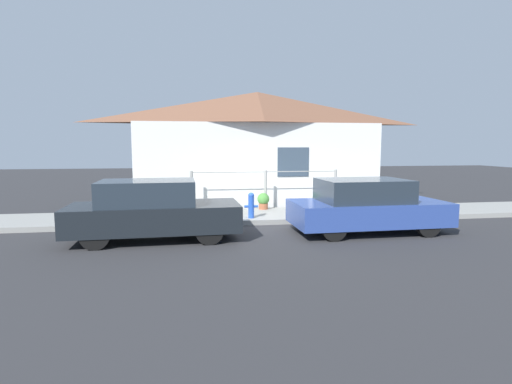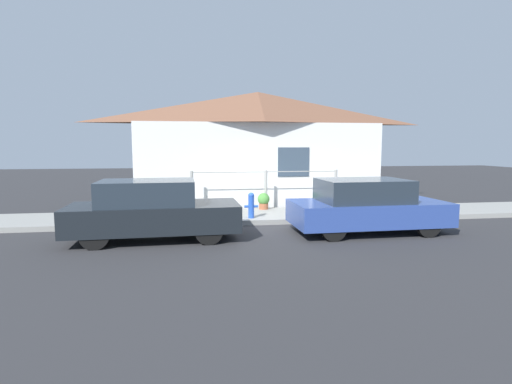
{
  "view_description": "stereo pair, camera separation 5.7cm",
  "coord_description": "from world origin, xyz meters",
  "px_view_note": "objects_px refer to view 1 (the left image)",
  "views": [
    {
      "loc": [
        -2.37,
        -10.76,
        2.2
      ],
      "look_at": [
        -0.6,
        0.3,
        0.9
      ],
      "focal_mm": 28.0,
      "sensor_mm": 36.0,
      "label": 1
    },
    {
      "loc": [
        -2.31,
        -10.76,
        2.2
      ],
      "look_at": [
        -0.6,
        0.3,
        0.9
      ],
      "focal_mm": 28.0,
      "sensor_mm": 36.0,
      "label": 2
    }
  ],
  "objects_px": {
    "potted_plant_near_hydrant": "(263,201)",
    "potted_plant_by_fence": "(159,200)",
    "car_left": "(153,210)",
    "car_right": "(366,206)",
    "fire_hydrant": "(251,205)"
  },
  "relations": [
    {
      "from": "potted_plant_near_hydrant",
      "to": "car_left",
      "type": "bearing_deg",
      "value": -134.78
    },
    {
      "from": "car_right",
      "to": "fire_hydrant",
      "type": "height_order",
      "value": "car_right"
    },
    {
      "from": "car_left",
      "to": "car_right",
      "type": "xyz_separation_m",
      "value": [
        5.28,
        0.0,
        -0.02
      ]
    },
    {
      "from": "potted_plant_near_hydrant",
      "to": "potted_plant_by_fence",
      "type": "relative_size",
      "value": 0.76
    },
    {
      "from": "car_left",
      "to": "car_right",
      "type": "height_order",
      "value": "car_left"
    },
    {
      "from": "potted_plant_by_fence",
      "to": "car_right",
      "type": "bearing_deg",
      "value": -29.55
    },
    {
      "from": "fire_hydrant",
      "to": "potted_plant_by_fence",
      "type": "relative_size",
      "value": 1.05
    },
    {
      "from": "fire_hydrant",
      "to": "potted_plant_near_hydrant",
      "type": "distance_m",
      "value": 1.65
    },
    {
      "from": "car_left",
      "to": "potted_plant_by_fence",
      "type": "relative_size",
      "value": 5.62
    },
    {
      "from": "fire_hydrant",
      "to": "potted_plant_by_fence",
      "type": "bearing_deg",
      "value": 153.11
    },
    {
      "from": "potted_plant_near_hydrant",
      "to": "potted_plant_by_fence",
      "type": "bearing_deg",
      "value": -177.11
    },
    {
      "from": "fire_hydrant",
      "to": "potted_plant_by_fence",
      "type": "distance_m",
      "value": 3.0
    },
    {
      "from": "car_right",
      "to": "potted_plant_near_hydrant",
      "type": "xyz_separation_m",
      "value": [
        -2.09,
        3.22,
        -0.25
      ]
    },
    {
      "from": "car_left",
      "to": "potted_plant_near_hydrant",
      "type": "bearing_deg",
      "value": 43.47
    },
    {
      "from": "car_left",
      "to": "potted_plant_near_hydrant",
      "type": "xyz_separation_m",
      "value": [
        3.2,
        3.22,
        -0.27
      ]
    }
  ]
}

